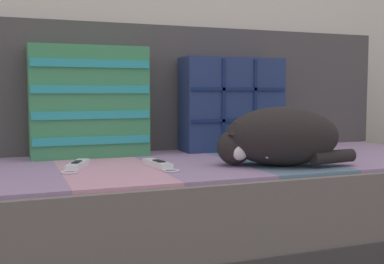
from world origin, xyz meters
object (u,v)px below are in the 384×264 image
(game_remote_near, at_px, (158,164))
(sleeping_cat, at_px, (277,138))
(game_remote_far, at_px, (77,165))
(throw_pillow_striped, at_px, (89,102))
(throw_pillow_quilted, at_px, (232,104))
(couch, at_px, (221,209))

(game_remote_near, bearing_deg, sleeping_cat, -16.07)
(sleeping_cat, relative_size, game_remote_far, 2.07)
(sleeping_cat, distance_m, game_remote_near, 0.37)
(throw_pillow_striped, relative_size, sleeping_cat, 1.00)
(throw_pillow_quilted, relative_size, throw_pillow_striped, 1.00)
(sleeping_cat, height_order, game_remote_near, sleeping_cat)
(couch, distance_m, game_remote_near, 0.34)
(throw_pillow_quilted, xyz_separation_m, sleeping_cat, (-0.05, -0.42, -0.09))
(sleeping_cat, bearing_deg, game_remote_far, 163.79)
(couch, distance_m, throw_pillow_quilted, 0.43)
(couch, distance_m, sleeping_cat, 0.36)
(throw_pillow_striped, xyz_separation_m, sleeping_cat, (0.51, -0.42, -0.11))
(throw_pillow_striped, distance_m, game_remote_far, 0.32)
(couch, xyz_separation_m, sleeping_cat, (0.09, -0.22, 0.27))
(throw_pillow_striped, distance_m, sleeping_cat, 0.67)
(couch, relative_size, throw_pillow_striped, 4.33)
(throw_pillow_quilted, height_order, game_remote_far, throw_pillow_quilted)
(couch, height_order, game_remote_near, game_remote_near)
(couch, xyz_separation_m, throw_pillow_striped, (-0.42, 0.20, 0.37))
(throw_pillow_quilted, height_order, throw_pillow_striped, throw_pillow_striped)
(sleeping_cat, distance_m, game_remote_far, 0.61)
(throw_pillow_striped, distance_m, game_remote_near, 0.40)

